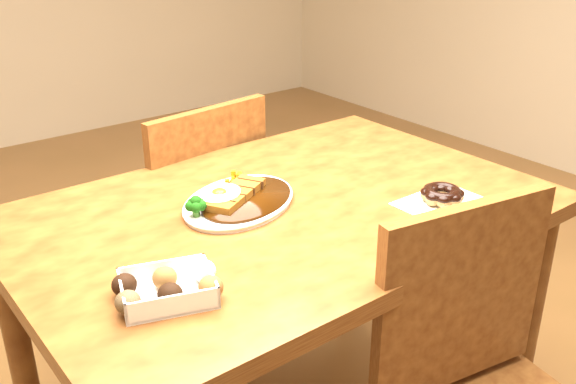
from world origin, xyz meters
TOP-DOWN VIEW (x-y plane):
  - table at (0.00, 0.00)m, footprint 1.20×0.80m
  - chair_far at (0.04, 0.54)m, footprint 0.47×0.47m
  - katsu_curry_plate at (-0.08, 0.06)m, footprint 0.37×0.32m
  - donut_box at (-0.39, -0.18)m, footprint 0.19×0.17m
  - pon_de_ring at (0.29, -0.21)m, footprint 0.20×0.14m

SIDE VIEW (x-z plane):
  - chair_far at x=0.04m, z-range 0.04..0.91m
  - table at x=0.00m, z-range 0.28..1.03m
  - katsu_curry_plate at x=-0.08m, z-range 0.74..0.80m
  - pon_de_ring at x=0.29m, z-range 0.75..0.79m
  - donut_box at x=-0.39m, z-range 0.75..0.79m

